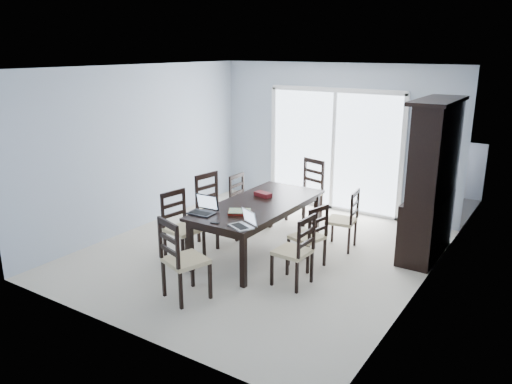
# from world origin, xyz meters

# --- Properties ---
(floor) EXTENTS (5.00, 5.00, 0.00)m
(floor) POSITION_xyz_m (0.00, 0.00, 0.00)
(floor) COLOR beige
(floor) RESTS_ON ground
(ceiling) EXTENTS (5.00, 5.00, 0.00)m
(ceiling) POSITION_xyz_m (0.00, 0.00, 2.60)
(ceiling) COLOR white
(ceiling) RESTS_ON back_wall
(back_wall) EXTENTS (4.50, 0.02, 2.60)m
(back_wall) POSITION_xyz_m (0.00, 2.50, 1.30)
(back_wall) COLOR #A0ADBF
(back_wall) RESTS_ON floor
(wall_left) EXTENTS (0.02, 5.00, 2.60)m
(wall_left) POSITION_xyz_m (-2.25, 0.00, 1.30)
(wall_left) COLOR #A0ADBF
(wall_left) RESTS_ON floor
(wall_right) EXTENTS (0.02, 5.00, 2.60)m
(wall_right) POSITION_xyz_m (2.25, 0.00, 1.30)
(wall_right) COLOR #A0ADBF
(wall_right) RESTS_ON floor
(balcony) EXTENTS (4.50, 2.00, 0.10)m
(balcony) POSITION_xyz_m (0.00, 3.50, -0.05)
(balcony) COLOR gray
(balcony) RESTS_ON ground
(railing) EXTENTS (4.50, 0.06, 1.10)m
(railing) POSITION_xyz_m (0.00, 4.50, 0.55)
(railing) COLOR #99999E
(railing) RESTS_ON balcony
(dining_table) EXTENTS (1.00, 2.20, 0.75)m
(dining_table) POSITION_xyz_m (0.00, 0.00, 0.67)
(dining_table) COLOR black
(dining_table) RESTS_ON floor
(china_hutch) EXTENTS (0.50, 1.38, 2.20)m
(china_hutch) POSITION_xyz_m (2.02, 1.25, 1.07)
(china_hutch) COLOR black
(china_hutch) RESTS_ON floor
(sliding_door) EXTENTS (2.52, 0.05, 2.18)m
(sliding_door) POSITION_xyz_m (0.00, 2.48, 1.09)
(sliding_door) COLOR silver
(sliding_door) RESTS_ON floor
(chair_left_near) EXTENTS (0.49, 0.48, 1.11)m
(chair_left_near) POSITION_xyz_m (-0.81, -0.76, 0.59)
(chair_left_near) COLOR black
(chair_left_near) RESTS_ON floor
(chair_left_mid) EXTENTS (0.52, 0.51, 1.20)m
(chair_left_mid) POSITION_xyz_m (-0.85, 0.04, 0.63)
(chair_left_mid) COLOR black
(chair_left_mid) RESTS_ON floor
(chair_left_far) EXTENTS (0.40, 0.39, 1.02)m
(chair_left_far) POSITION_xyz_m (-0.80, 0.74, 0.54)
(chair_left_far) COLOR black
(chair_left_far) RESTS_ON floor
(chair_right_near) EXTENTS (0.43, 0.42, 1.06)m
(chair_right_near) POSITION_xyz_m (0.97, -0.61, 0.56)
(chair_right_near) COLOR black
(chair_right_near) RESTS_ON floor
(chair_right_mid) EXTENTS (0.47, 0.46, 1.01)m
(chair_right_mid) POSITION_xyz_m (0.86, -0.04, 0.54)
(chair_right_mid) COLOR black
(chair_right_mid) RESTS_ON floor
(chair_right_far) EXTENTS (0.45, 0.44, 1.03)m
(chair_right_far) POSITION_xyz_m (0.99, 0.83, 0.55)
(chair_right_far) COLOR black
(chair_right_far) RESTS_ON floor
(chair_end_near) EXTENTS (0.55, 0.56, 1.16)m
(chair_end_near) POSITION_xyz_m (-0.02, -1.68, 0.61)
(chair_end_near) COLOR black
(chair_end_near) RESTS_ON floor
(chair_end_far) EXTENTS (0.57, 0.58, 1.21)m
(chair_end_far) POSITION_xyz_m (-0.07, 1.68, 0.64)
(chair_end_far) COLOR black
(chair_end_far) RESTS_ON floor
(laptop_dark) EXTENTS (0.35, 0.26, 0.23)m
(laptop_dark) POSITION_xyz_m (-0.38, -0.80, 0.81)
(laptop_dark) COLOR black
(laptop_dark) RESTS_ON dining_table
(laptop_silver) EXTENTS (0.36, 0.31, 0.21)m
(laptop_silver) POSITION_xyz_m (0.35, -0.94, 0.80)
(laptop_silver) COLOR #B4B4B7
(laptop_silver) RESTS_ON dining_table
(book_stack) EXTENTS (0.35, 0.33, 0.05)m
(book_stack) POSITION_xyz_m (0.04, -0.53, 0.77)
(book_stack) COLOR maroon
(book_stack) RESTS_ON dining_table
(cell_phone) EXTENTS (0.11, 0.07, 0.01)m
(cell_phone) POSITION_xyz_m (-0.01, -1.00, 0.76)
(cell_phone) COLOR black
(cell_phone) RESTS_ON dining_table
(game_box) EXTENTS (0.28, 0.18, 0.06)m
(game_box) POSITION_xyz_m (-0.12, 0.30, 0.78)
(game_box) COLOR #541012
(game_box) RESTS_ON dining_table
(hot_tub) EXTENTS (2.02, 1.85, 0.94)m
(hot_tub) POSITION_xyz_m (-0.29, 3.59, 0.47)
(hot_tub) COLOR maroon
(hot_tub) RESTS_ON balcony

